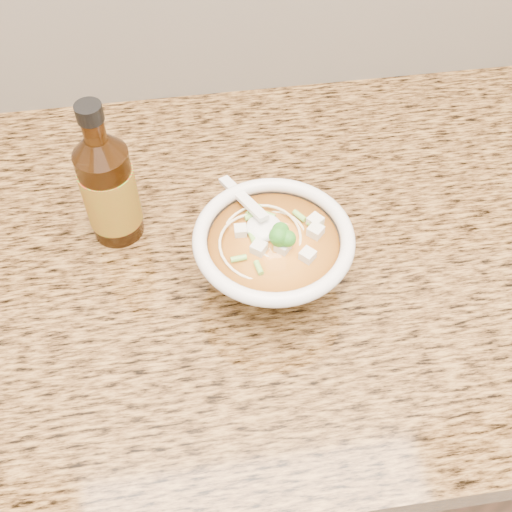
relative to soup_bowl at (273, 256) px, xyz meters
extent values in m
cube|color=black|center=(0.02, 0.06, -0.51)|extent=(4.00, 0.65, 0.86)
cube|color=olive|center=(0.02, 0.06, -0.06)|extent=(4.00, 0.68, 0.04)
cylinder|color=white|center=(0.00, 0.00, -0.04)|extent=(0.08, 0.08, 0.01)
torus|color=white|center=(0.00, 0.00, 0.03)|extent=(0.18, 0.18, 0.02)
torus|color=beige|center=(0.01, 0.00, 0.03)|extent=(0.11, 0.11, 0.00)
torus|color=beige|center=(-0.01, 0.01, 0.02)|extent=(0.06, 0.06, 0.00)
torus|color=beige|center=(-0.01, 0.00, 0.02)|extent=(0.08, 0.08, 0.00)
torus|color=beige|center=(-0.01, 0.01, 0.02)|extent=(0.08, 0.08, 0.00)
torus|color=beige|center=(0.01, 0.01, 0.02)|extent=(0.08, 0.08, 0.00)
torus|color=beige|center=(-0.01, 0.00, 0.02)|extent=(0.08, 0.08, 0.00)
torus|color=beige|center=(0.00, 0.00, 0.02)|extent=(0.07, 0.07, 0.00)
torus|color=beige|center=(-0.01, -0.01, 0.02)|extent=(0.12, 0.12, 0.00)
torus|color=beige|center=(0.01, 0.01, 0.01)|extent=(0.06, 0.06, 0.00)
cube|color=silver|center=(0.00, 0.05, 0.03)|extent=(0.02, 0.02, 0.02)
cube|color=silver|center=(-0.05, -0.02, 0.03)|extent=(0.02, 0.02, 0.01)
cube|color=silver|center=(-0.02, 0.04, 0.03)|extent=(0.02, 0.02, 0.01)
cube|color=silver|center=(0.04, -0.02, 0.03)|extent=(0.02, 0.02, 0.01)
cube|color=silver|center=(0.03, -0.02, 0.03)|extent=(0.02, 0.02, 0.01)
cube|color=silver|center=(0.02, 0.05, 0.03)|extent=(0.02, 0.02, 0.01)
cube|color=silver|center=(0.03, -0.02, 0.03)|extent=(0.02, 0.02, 0.01)
ellipsoid|color=#196014|center=(0.00, -0.01, 0.04)|extent=(0.03, 0.03, 0.03)
cylinder|color=#7EC74C|center=(-0.02, -0.01, 0.03)|extent=(0.02, 0.02, 0.01)
cylinder|color=#7EC74C|center=(0.02, -0.04, 0.03)|extent=(0.01, 0.02, 0.01)
cylinder|color=#7EC74C|center=(0.01, -0.03, 0.03)|extent=(0.02, 0.01, 0.01)
cylinder|color=#7EC74C|center=(-0.04, 0.03, 0.03)|extent=(0.01, 0.02, 0.01)
cylinder|color=#7EC74C|center=(0.04, -0.01, 0.03)|extent=(0.02, 0.02, 0.01)
cylinder|color=#7EC74C|center=(0.02, 0.02, 0.03)|extent=(0.02, 0.01, 0.01)
cylinder|color=#7EC74C|center=(0.01, -0.05, 0.03)|extent=(0.02, 0.02, 0.01)
cylinder|color=#7EC74C|center=(0.01, -0.04, 0.03)|extent=(0.01, 0.02, 0.01)
ellipsoid|color=white|center=(-0.01, 0.02, 0.03)|extent=(0.04, 0.04, 0.02)
cube|color=white|center=(-0.03, 0.06, 0.04)|extent=(0.05, 0.10, 0.03)
cylinder|color=#3E1F08|center=(-0.18, 0.10, 0.02)|extent=(0.07, 0.07, 0.13)
cylinder|color=#3E1F08|center=(-0.18, 0.10, 0.12)|extent=(0.03, 0.03, 0.03)
cylinder|color=black|center=(-0.18, 0.10, 0.15)|extent=(0.03, 0.03, 0.02)
cylinder|color=red|center=(-0.18, 0.10, 0.02)|extent=(0.07, 0.07, 0.08)
camera|label=1|loc=(-0.09, -0.45, 0.59)|focal=45.00mm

